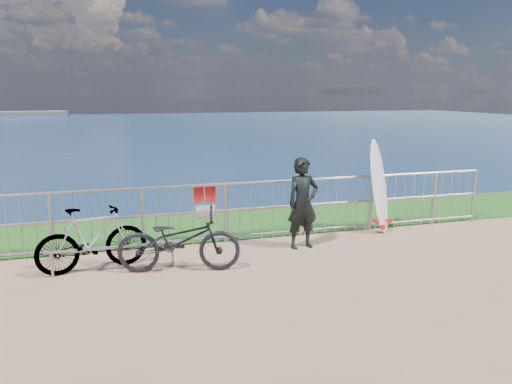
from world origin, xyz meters
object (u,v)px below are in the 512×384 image
object	(u,v)px
bicycle_near	(179,240)
surfer	(303,203)
surfboard	(379,190)
bicycle_far	(92,239)

from	to	relation	value
bicycle_near	surfer	bearing A→B (deg)	-64.15
surfer	surfboard	bearing A→B (deg)	9.52
bicycle_near	bicycle_far	bearing A→B (deg)	83.53
bicycle_far	bicycle_near	bearing A→B (deg)	-119.70
surfboard	bicycle_near	bearing A→B (deg)	-164.95
surfer	surfboard	distance (m)	1.90
bicycle_far	surfer	bearing A→B (deg)	-99.10
surfboard	bicycle_far	world-z (taller)	surfboard
surfer	bicycle_near	distance (m)	2.38
bicycle_near	surfboard	bearing A→B (deg)	-63.37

